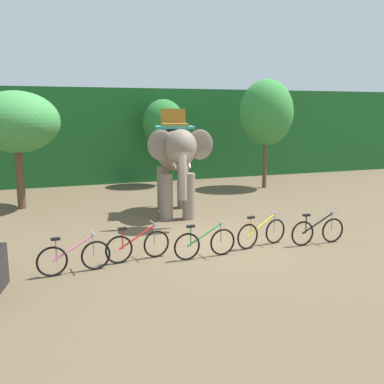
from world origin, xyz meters
name	(u,v)px	position (x,y,z in m)	size (l,w,h in m)	color
ground_plane	(217,241)	(0.00, 0.00, 0.00)	(80.00, 80.00, 0.00)	brown
foliage_hedge	(122,133)	(0.00, 14.09, 2.41)	(36.00, 6.00, 4.83)	#1E6028
tree_center_right	(16,122)	(-5.40, 6.51, 3.28)	(3.19, 3.19, 4.45)	brown
tree_center_left	(164,124)	(1.25, 9.86, 3.04)	(2.08, 2.08, 4.26)	brown
tree_left	(266,113)	(5.65, 7.52, 3.60)	(2.54, 2.54, 5.16)	brown
elephant	(176,154)	(-0.16, 3.43, 2.20)	(2.41, 4.24, 3.78)	gray
bike_pink	(74,257)	(-4.11, -1.21, 0.39)	(1.70, 0.52, 0.92)	black
bike_red	(138,246)	(-2.52, -0.84, 0.39)	(1.70, 0.52, 0.92)	black
bike_green	(205,243)	(-0.86, -1.21, 0.39)	(1.71, 0.52, 0.92)	black
bike_yellow	(262,233)	(0.97, -0.84, 0.39)	(1.68, 0.56, 0.92)	black
bike_black	(318,231)	(2.55, -1.20, 0.39)	(1.71, 0.52, 0.92)	black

